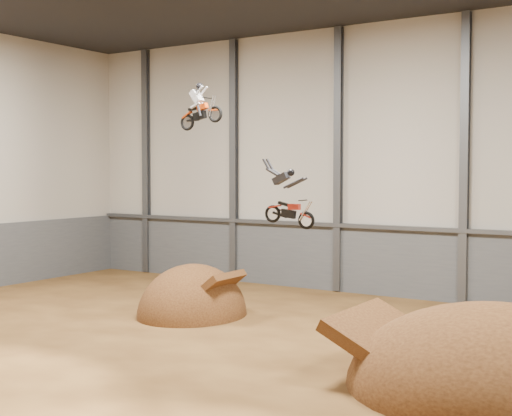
{
  "coord_description": "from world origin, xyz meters",
  "views": [
    {
      "loc": [
        13.24,
        -19.24,
        6.42
      ],
      "look_at": [
        -1.59,
        4.0,
        4.98
      ],
      "focal_mm": 50.0,
      "sensor_mm": 36.0,
      "label": 1
    }
  ],
  "objects": [
    {
      "name": "steel_rail",
      "position": [
        0.0,
        14.75,
        3.55
      ],
      "size": [
        39.8,
        0.35,
        0.2
      ],
      "primitive_type": "cube",
      "color": "#47494F",
      "rests_on": "lower_band_back"
    },
    {
      "name": "steel_column_0",
      "position": [
        -16.67,
        14.8,
        7.0
      ],
      "size": [
        0.4,
        0.36,
        13.9
      ],
      "primitive_type": "cube",
      "color": "#47494F",
      "rests_on": "ground"
    },
    {
      "name": "fmx_rider_b",
      "position": [
        1.17,
        1.72,
        5.63
      ],
      "size": [
        2.81,
        0.82,
        2.48
      ],
      "primitive_type": null,
      "rotation": [
        0.0,
        0.14,
        0.04
      ],
      "color": "red"
    },
    {
      "name": "fmx_rider_a",
      "position": [
        -3.64,
        3.29,
        9.09
      ],
      "size": [
        2.37,
        0.8,
        2.21
      ],
      "primitive_type": null,
      "rotation": [
        0.0,
        -0.19,
        -0.01
      ],
      "color": "#BF3B0D"
    },
    {
      "name": "floor",
      "position": [
        0.0,
        0.0,
        0.0
      ],
      "size": [
        40.0,
        40.0,
        0.0
      ],
      "primitive_type": "plane",
      "color": "#462B12",
      "rests_on": "ground"
    },
    {
      "name": "takeoff_ramp",
      "position": [
        -5.96,
        5.61,
        0.0
      ],
      "size": [
        4.59,
        5.3,
        4.59
      ],
      "primitive_type": "ellipsoid",
      "color": "#381E0E",
      "rests_on": "ground"
    },
    {
      "name": "lower_band_back",
      "position": [
        0.0,
        14.9,
        1.75
      ],
      "size": [
        39.8,
        0.18,
        3.5
      ],
      "primitive_type": "cube",
      "color": "#4E5155",
      "rests_on": "ground"
    },
    {
      "name": "steel_column_1",
      "position": [
        -10.0,
        14.8,
        7.0
      ],
      "size": [
        0.4,
        0.36,
        13.9
      ],
      "primitive_type": "cube",
      "color": "#47494F",
      "rests_on": "ground"
    },
    {
      "name": "steel_column_2",
      "position": [
        -3.33,
        14.8,
        7.0
      ],
      "size": [
        0.4,
        0.36,
        13.9
      ],
      "primitive_type": "cube",
      "color": "#47494F",
      "rests_on": "ground"
    },
    {
      "name": "steel_column_3",
      "position": [
        3.33,
        14.8,
        7.0
      ],
      "size": [
        0.4,
        0.36,
        13.9
      ],
      "primitive_type": "cube",
      "color": "#47494F",
      "rests_on": "ground"
    },
    {
      "name": "back_wall",
      "position": [
        0.0,
        15.0,
        7.0
      ],
      "size": [
        40.0,
        0.1,
        14.0
      ],
      "primitive_type": "cube",
      "color": "#B6AFA1",
      "rests_on": "ground"
    },
    {
      "name": "landing_ramp",
      "position": [
        8.28,
        1.57,
        0.0
      ],
      "size": [
        8.98,
        7.94,
        5.18
      ],
      "primitive_type": "ellipsoid",
      "color": "#381E0E",
      "rests_on": "ground"
    }
  ]
}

